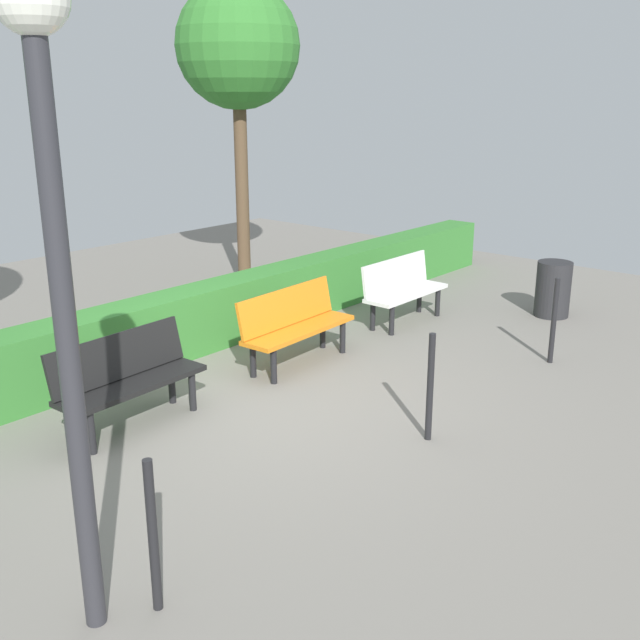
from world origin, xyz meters
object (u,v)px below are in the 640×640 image
Objects in this scene: lamp_post at (51,193)px; trash_bin at (553,289)px; tree_near at (238,48)px; bench_black at (127,376)px; bench_white at (402,288)px; bench_orange at (294,323)px.

trash_bin is (-7.68, -0.60, -2.14)m from lamp_post.
tree_near is at bearing -71.60° from trash_bin.
trash_bin is at bearing 163.22° from bench_black.
bench_black is at bearing -1.52° from bench_white.
bench_orange is (2.11, -0.03, 0.00)m from bench_white.
bench_white is 6.74m from lamp_post.
bench_white reaches higher than trash_bin.
tree_near is at bearing -91.66° from bench_white.
lamp_post is at bearing 18.09° from bench_white.
bench_orange is at bearing -0.99° from bench_white.
trash_bin is at bearing 156.13° from bench_orange.
bench_white is at bearing 88.57° from tree_near.
bench_white is 0.90× the size of bench_orange.
lamp_post is (6.17, 5.13, -1.07)m from tree_near.
bench_white is 2.13m from trash_bin.
bench_orange is 0.34× the size of tree_near.
tree_near reaches higher than bench_white.
bench_white is 0.31× the size of tree_near.
bench_white is 0.39× the size of lamp_post.
lamp_post is (1.77, 2.12, 2.04)m from bench_black.
bench_orange is 1.05× the size of bench_black.
bench_orange reaches higher than trash_bin.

